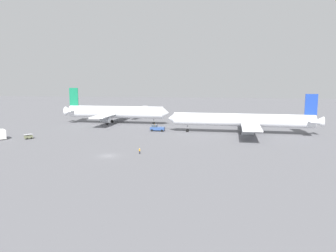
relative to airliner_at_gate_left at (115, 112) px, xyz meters
The scene contains 8 objects.
ground_plane 67.15m from the airliner_at_gate_left, 74.34° to the right, with size 600.00×600.00×0.00m, color slate.
airliner_at_gate_left is the anchor object (origin of this frame).
airliner_being_pushed 61.71m from the airliner_at_gate_left, 19.87° to the right, with size 58.70×47.04×15.58m.
pushback_tug 30.86m from the airliner_at_gate_left, 39.05° to the right, with size 9.03×3.29×2.86m.
gse_catering_truck_tall 53.18m from the airliner_at_gate_left, 121.49° to the right, with size 5.95×5.69×3.50m.
gse_baggage_cart_near_cluster 47.43m from the airliner_at_gate_left, 112.64° to the right, with size 2.92×3.12×1.71m.
ground_crew_ramp_agent_by_cones 66.46m from the airliner_at_gate_left, 66.80° to the right, with size 0.36×0.36×1.69m.
jet_bridge 26.28m from the airliner_at_gate_left, 75.64° to the left, with size 6.28×20.66×6.19m.
Camera 1 is at (28.67, -83.73, 20.64)m, focal length 34.65 mm.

